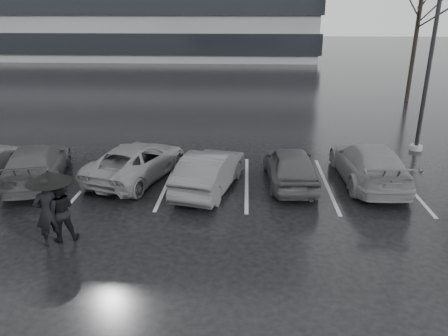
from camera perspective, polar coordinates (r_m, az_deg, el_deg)
ground at (r=13.22m, az=0.34°, el=-6.01°), size 160.00×160.00×0.00m
car_main at (r=15.32m, az=8.63°, el=0.30°), size 1.83×4.02×1.34m
car_west_a at (r=14.70m, az=-1.87°, el=-0.33°), size 2.35×4.30×1.34m
car_west_b at (r=15.99m, az=-11.34°, el=0.89°), size 3.38×5.01×1.28m
car_west_c at (r=16.74m, az=-23.28°, el=0.57°), size 2.98×4.92×1.33m
car_east at (r=16.11m, az=18.39°, el=0.60°), size 2.11×4.89×1.40m
pedestrian_left at (r=12.13m, az=-22.04°, el=-5.33°), size 0.80×0.78×1.85m
pedestrian_right at (r=12.25m, az=-20.70°, el=-5.24°), size 1.02×0.93×1.71m
umbrella at (r=11.94m, az=-21.96°, el=-1.07°), size 1.18×1.18×1.99m
lamp_post at (r=19.91m, az=25.58°, el=14.30°), size 0.53×0.53×9.63m
stall_stripes at (r=15.54m, az=-2.19°, el=-1.81°), size 19.72×5.00×0.00m
tree_north at (r=30.70m, az=23.83°, el=15.80°), size 0.26×0.26×8.50m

